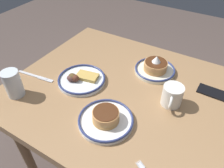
{
  "coord_description": "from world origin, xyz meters",
  "views": [
    {
      "loc": [
        -0.34,
        0.71,
        1.45
      ],
      "look_at": [
        0.07,
        0.02,
        0.75
      ],
      "focal_mm": 34.73,
      "sensor_mm": 36.0,
      "label": 1
    }
  ],
  "objects_px": {
    "coffee_mug": "(172,96)",
    "drinking_glass": "(14,85)",
    "butter_knife": "(35,76)",
    "plate_far_companion": "(106,119)",
    "cell_phone": "(213,93)",
    "plate_near_main": "(155,68)",
    "plate_center_pancakes": "(81,79)"
  },
  "relations": [
    {
      "from": "plate_far_companion",
      "to": "cell_phone",
      "type": "height_order",
      "value": "plate_far_companion"
    },
    {
      "from": "drinking_glass",
      "to": "cell_phone",
      "type": "bearing_deg",
      "value": -148.67
    },
    {
      "from": "plate_far_companion",
      "to": "plate_near_main",
      "type": "bearing_deg",
      "value": -95.57
    },
    {
      "from": "drinking_glass",
      "to": "cell_phone",
      "type": "distance_m",
      "value": 0.95
    },
    {
      "from": "plate_near_main",
      "to": "drinking_glass",
      "type": "distance_m",
      "value": 0.72
    },
    {
      "from": "plate_center_pancakes",
      "to": "cell_phone",
      "type": "relative_size",
      "value": 1.7
    },
    {
      "from": "plate_center_pancakes",
      "to": "butter_knife",
      "type": "distance_m",
      "value": 0.25
    },
    {
      "from": "coffee_mug",
      "to": "cell_phone",
      "type": "distance_m",
      "value": 0.24
    },
    {
      "from": "coffee_mug",
      "to": "butter_knife",
      "type": "relative_size",
      "value": 0.57
    },
    {
      "from": "coffee_mug",
      "to": "butter_knife",
      "type": "bearing_deg",
      "value": 14.5
    },
    {
      "from": "butter_knife",
      "to": "cell_phone",
      "type": "bearing_deg",
      "value": -157.25
    },
    {
      "from": "coffee_mug",
      "to": "drinking_glass",
      "type": "distance_m",
      "value": 0.73
    },
    {
      "from": "coffee_mug",
      "to": "butter_knife",
      "type": "xyz_separation_m",
      "value": [
        0.68,
        0.18,
        -0.05
      ]
    },
    {
      "from": "drinking_glass",
      "to": "butter_knife",
      "type": "relative_size",
      "value": 0.61
    },
    {
      "from": "plate_center_pancakes",
      "to": "drinking_glass",
      "type": "xyz_separation_m",
      "value": [
        0.21,
        0.24,
        0.04
      ]
    },
    {
      "from": "plate_center_pancakes",
      "to": "plate_far_companion",
      "type": "relative_size",
      "value": 1.04
    },
    {
      "from": "plate_center_pancakes",
      "to": "drinking_glass",
      "type": "distance_m",
      "value": 0.32
    },
    {
      "from": "plate_center_pancakes",
      "to": "plate_far_companion",
      "type": "distance_m",
      "value": 0.3
    },
    {
      "from": "plate_near_main",
      "to": "coffee_mug",
      "type": "xyz_separation_m",
      "value": [
        -0.16,
        0.19,
        0.03
      ]
    },
    {
      "from": "drinking_glass",
      "to": "butter_knife",
      "type": "xyz_separation_m",
      "value": [
        0.02,
        -0.14,
        -0.06
      ]
    },
    {
      "from": "coffee_mug",
      "to": "drinking_glass",
      "type": "height_order",
      "value": "drinking_glass"
    },
    {
      "from": "plate_near_main",
      "to": "plate_far_companion",
      "type": "height_order",
      "value": "plate_near_main"
    },
    {
      "from": "butter_knife",
      "to": "coffee_mug",
      "type": "bearing_deg",
      "value": -165.5
    },
    {
      "from": "plate_near_main",
      "to": "drinking_glass",
      "type": "height_order",
      "value": "drinking_glass"
    },
    {
      "from": "plate_near_main",
      "to": "drinking_glass",
      "type": "relative_size",
      "value": 1.63
    },
    {
      "from": "plate_far_companion",
      "to": "cell_phone",
      "type": "bearing_deg",
      "value": -130.06
    },
    {
      "from": "plate_near_main",
      "to": "plate_center_pancakes",
      "type": "xyz_separation_m",
      "value": [
        0.29,
        0.27,
        -0.01
      ]
    },
    {
      "from": "plate_near_main",
      "to": "plate_far_companion",
      "type": "distance_m",
      "value": 0.44
    },
    {
      "from": "drinking_glass",
      "to": "plate_far_companion",
      "type": "bearing_deg",
      "value": -170.64
    },
    {
      "from": "plate_far_companion",
      "to": "coffee_mug",
      "type": "height_order",
      "value": "coffee_mug"
    },
    {
      "from": "cell_phone",
      "to": "coffee_mug",
      "type": "bearing_deg",
      "value": 49.68
    },
    {
      "from": "plate_near_main",
      "to": "coffee_mug",
      "type": "height_order",
      "value": "same"
    }
  ]
}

